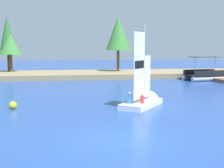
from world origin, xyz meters
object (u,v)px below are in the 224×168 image
object	(u,v)px
wooden_dock	(216,79)
pontoon_boat	(205,75)
channel_buoy	(13,105)
sailboat	(146,99)
shoreline_tree_left	(7,33)
shoreline_tree_centre	(118,33)
shoreline_tree_midleft	(10,44)

from	to	relation	value
wooden_dock	pontoon_boat	size ratio (longest dim) A/B	1.22
pontoon_boat	channel_buoy	xyz separation A→B (m)	(-20.65, -15.61, -0.46)
wooden_dock	sailboat	distance (m)	19.75
shoreline_tree_left	shoreline_tree_centre	world-z (taller)	shoreline_tree_left
pontoon_boat	shoreline_tree_left	bearing A→B (deg)	146.76
sailboat	channel_buoy	bearing A→B (deg)	128.63
shoreline_tree_midleft	channel_buoy	xyz separation A→B (m)	(3.96, -25.32, -4.35)
shoreline_tree_midleft	channel_buoy	world-z (taller)	shoreline_tree_midleft
shoreline_tree_left	pontoon_boat	distance (m)	27.48
shoreline_tree_midleft	sailboat	bearing A→B (deg)	-62.88
pontoon_boat	channel_buoy	size ratio (longest dim) A/B	10.79
shoreline_tree_left	shoreline_tree_midleft	distance (m)	1.60
pontoon_boat	sailboat	bearing A→B (deg)	-138.58
shoreline_tree_left	sailboat	world-z (taller)	shoreline_tree_left
shoreline_tree_left	channel_buoy	world-z (taller)	shoreline_tree_left
wooden_dock	channel_buoy	distance (m)	26.59
shoreline_tree_midleft	shoreline_tree_centre	xyz separation A→B (m)	(15.21, -1.29, 1.51)
channel_buoy	pontoon_boat	bearing A→B (deg)	37.08
channel_buoy	wooden_dock	bearing A→B (deg)	34.47
sailboat	shoreline_tree_centre	bearing A→B (deg)	31.94
shoreline_tree_left	shoreline_tree_centre	distance (m)	15.69
shoreline_tree_centre	channel_buoy	xyz separation A→B (m)	(-11.25, -24.02, -5.86)
shoreline_tree_left	shoreline_tree_midleft	xyz separation A→B (m)	(0.40, -0.33, -1.51)
pontoon_boat	channel_buoy	world-z (taller)	pontoon_boat
shoreline_tree_midleft	wooden_dock	size ratio (longest dim) A/B	0.83
shoreline_tree_midleft	shoreline_tree_centre	world-z (taller)	shoreline_tree_centre
shoreline_tree_left	channel_buoy	bearing A→B (deg)	-80.37
shoreline_tree_centre	sailboat	size ratio (longest dim) A/B	1.30
wooden_dock	pontoon_boat	xyz separation A→B (m)	(-1.27, 0.56, 0.52)
shoreline_tree_midleft	pontoon_boat	xyz separation A→B (m)	(24.61, -9.71, -3.89)
shoreline_tree_midleft	pontoon_boat	distance (m)	26.74
shoreline_tree_left	channel_buoy	size ratio (longest dim) A/B	15.84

